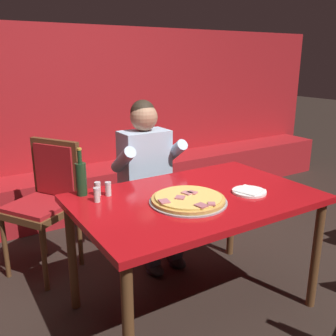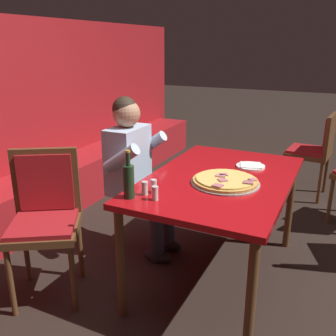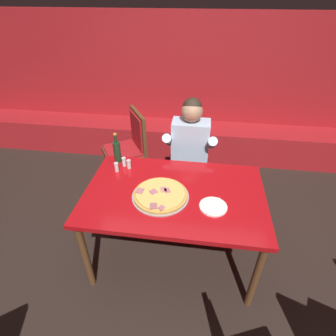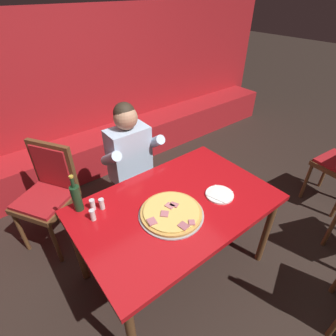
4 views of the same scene
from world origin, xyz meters
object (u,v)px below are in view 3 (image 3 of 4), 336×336
object	(u,v)px
beer_bottle	(117,151)
shaker_oregano	(124,162)
plate_white_paper	(213,206)
shaker_red_pepper_flakes	(117,167)
diner_seated_blue_shirt	(189,155)
pizza	(160,195)
shaker_parmesan	(129,165)
dining_chair_near_right	(130,145)
main_dining_table	(174,199)

from	to	relation	value
beer_bottle	shaker_oregano	size ratio (longest dim) A/B	3.40
plate_white_paper	shaker_oregano	distance (m)	0.93
shaker_red_pepper_flakes	diner_seated_blue_shirt	world-z (taller)	diner_seated_blue_shirt
pizza	diner_seated_blue_shirt	size ratio (longest dim) A/B	0.35
pizza	shaker_oregano	xyz separation A→B (m)	(-0.40, 0.38, 0.02)
shaker_parmesan	diner_seated_blue_shirt	bearing A→B (deg)	38.77
shaker_red_pepper_flakes	dining_chair_near_right	bearing A→B (deg)	97.61
pizza	shaker_red_pepper_flakes	world-z (taller)	shaker_red_pepper_flakes
main_dining_table	dining_chair_near_right	xyz separation A→B (m)	(-0.65, 0.99, -0.11)
shaker_red_pepper_flakes	diner_seated_blue_shirt	size ratio (longest dim) A/B	0.07
plate_white_paper	dining_chair_near_right	bearing A→B (deg)	130.30
main_dining_table	shaker_red_pepper_flakes	size ratio (longest dim) A/B	16.80
pizza	shaker_red_pepper_flakes	bearing A→B (deg)	146.82
main_dining_table	pizza	xyz separation A→B (m)	(-0.10, -0.07, 0.10)
plate_white_paper	shaker_oregano	size ratio (longest dim) A/B	2.44
shaker_parmesan	diner_seated_blue_shirt	distance (m)	0.68
pizza	shaker_red_pepper_flakes	distance (m)	0.53
diner_seated_blue_shirt	shaker_parmesan	bearing A→B (deg)	-141.23
pizza	dining_chair_near_right	bearing A→B (deg)	117.14
shaker_parmesan	plate_white_paper	bearing A→B (deg)	-28.69
main_dining_table	shaker_oregano	world-z (taller)	shaker_oregano
plate_white_paper	shaker_oregano	bearing A→B (deg)	151.16
beer_bottle	main_dining_table	bearing A→B (deg)	-33.08
pizza	diner_seated_blue_shirt	xyz separation A→B (m)	(0.18, 0.77, -0.09)
plate_white_paper	pizza	bearing A→B (deg)	170.92
main_dining_table	pizza	world-z (taller)	pizza
plate_white_paper	shaker_red_pepper_flakes	world-z (taller)	shaker_red_pepper_flakes
main_dining_table	diner_seated_blue_shirt	distance (m)	0.70
main_dining_table	shaker_parmesan	bearing A→B (deg)	147.94
main_dining_table	pizza	bearing A→B (deg)	-146.65
shaker_parmesan	dining_chair_near_right	bearing A→B (deg)	105.64
shaker_oregano	diner_seated_blue_shirt	bearing A→B (deg)	33.88
shaker_oregano	dining_chair_near_right	world-z (taller)	dining_chair_near_right
plate_white_paper	shaker_red_pepper_flakes	xyz separation A→B (m)	(-0.85, 0.35, 0.03)
shaker_oregano	pizza	bearing A→B (deg)	-43.68
beer_bottle	pizza	bearing A→B (deg)	-43.09
main_dining_table	beer_bottle	size ratio (longest dim) A/B	4.95
diner_seated_blue_shirt	dining_chair_near_right	size ratio (longest dim) A/B	1.29
main_dining_table	shaker_parmesan	world-z (taller)	shaker_parmesan
diner_seated_blue_shirt	shaker_red_pepper_flakes	bearing A→B (deg)	-142.24
beer_bottle	dining_chair_near_right	world-z (taller)	beer_bottle
main_dining_table	beer_bottle	xyz separation A→B (m)	(-0.58, 0.38, 0.19)
shaker_parmesan	diner_seated_blue_shirt	world-z (taller)	diner_seated_blue_shirt
main_dining_table	beer_bottle	distance (m)	0.71
main_dining_table	shaker_parmesan	distance (m)	0.54
shaker_oregano	beer_bottle	bearing A→B (deg)	140.17
main_dining_table	shaker_oregano	size ratio (longest dim) A/B	16.80
plate_white_paper	shaker_parmesan	bearing A→B (deg)	151.31
plate_white_paper	shaker_parmesan	size ratio (longest dim) A/B	2.44
plate_white_paper	beer_bottle	xyz separation A→B (m)	(-0.89, 0.51, 0.10)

